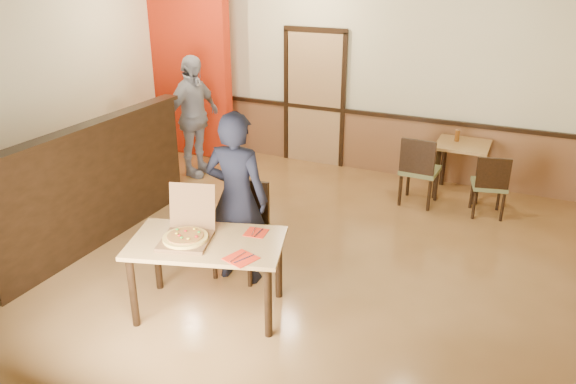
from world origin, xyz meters
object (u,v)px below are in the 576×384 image
at_px(main_table, 207,251).
at_px(side_table, 462,155).
at_px(pizza_box, 187,234).
at_px(passerby, 193,117).
at_px(side_chair_left, 419,168).
at_px(diner_chair, 243,224).
at_px(side_chair_right, 490,183).
at_px(condiment, 457,136).
at_px(diner, 237,199).

bearing_deg(main_table, side_table, 49.49).
xyz_separation_m(main_table, pizza_box, (-0.17, -0.06, 0.17)).
xyz_separation_m(main_table, passerby, (-2.17, 3.04, 0.28)).
xyz_separation_m(main_table, side_chair_left, (1.22, 3.31, -0.11)).
bearing_deg(side_table, diner_chair, -119.11).
bearing_deg(side_chair_left, side_chair_right, -177.35).
height_order(main_table, diner_chair, diner_chair).
height_order(diner_chair, side_chair_right, diner_chair).
xyz_separation_m(pizza_box, condiment, (1.74, 4.06, 0.03)).
bearing_deg(pizza_box, side_chair_right, 38.72).
bearing_deg(side_table, condiment, 146.02).
height_order(main_table, side_table, side_table).
bearing_deg(condiment, side_table, -33.98).
bearing_deg(diner_chair, side_chair_right, 45.93).
relative_size(diner_chair, condiment, 6.24).
distance_m(diner_chair, condiment, 3.61).
bearing_deg(side_chair_left, main_table, 71.85).
bearing_deg(side_chair_right, side_table, -66.16).
relative_size(diner_chair, side_chair_left, 1.03).
height_order(side_chair_right, passerby, passerby).
distance_m(side_chair_left, side_table, 0.77).
bearing_deg(main_table, passerby, 107.99).
relative_size(side_table, pizza_box, 1.22).
bearing_deg(side_chair_left, diner_chair, 64.78).
distance_m(main_table, pizza_box, 0.25).
distance_m(side_chair_right, side_table, 0.78).
distance_m(main_table, diner, 0.70).
height_order(main_table, condiment, condiment).
relative_size(main_table, side_table, 2.07).
bearing_deg(passerby, side_chair_right, -77.85).
height_order(side_chair_left, side_table, side_chair_left).
distance_m(diner_chair, side_table, 3.59).
bearing_deg(side_chair_right, main_table, 43.91).
distance_m(side_chair_right, passerby, 4.34).
height_order(side_table, pizza_box, pizza_box).
distance_m(side_table, passerby, 3.96).
distance_m(diner, passerby, 3.20).
bearing_deg(pizza_box, condiment, 49.83).
xyz_separation_m(side_chair_left, condiment, (0.35, 0.69, 0.31)).
relative_size(side_chair_left, pizza_box, 1.55).
bearing_deg(condiment, diner_chair, -117.17).
relative_size(side_chair_right, condiment, 5.33).
height_order(main_table, side_chair_left, side_chair_left).
height_order(diner, pizza_box, diner).
xyz_separation_m(side_chair_right, passerby, (-4.31, -0.28, 0.45)).
distance_m(passerby, condiment, 3.86).
xyz_separation_m(main_table, side_chair_right, (2.13, 3.32, -0.18)).
xyz_separation_m(side_chair_left, side_table, (0.45, 0.62, 0.05)).
relative_size(passerby, pizza_box, 2.95).
relative_size(side_chair_right, diner, 0.47).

